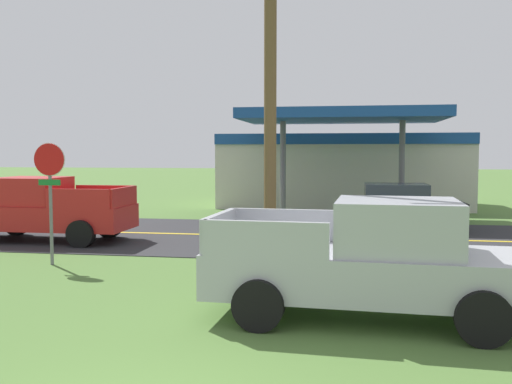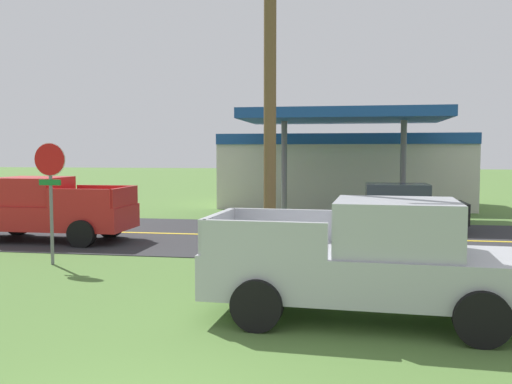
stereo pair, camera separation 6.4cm
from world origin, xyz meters
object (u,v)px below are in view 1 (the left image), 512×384
at_px(utility_pole, 270,50).
at_px(car_black_near_lane, 399,207).
at_px(pickup_red_on_road, 44,210).
at_px(stop_sign, 50,181).
at_px(gas_station, 342,168).
at_px(pickup_silver_parked_on_lawn, 372,261).

relative_size(utility_pole, car_black_near_lane, 2.15).
bearing_deg(pickup_red_on_road, car_black_near_lane, 20.08).
bearing_deg(stop_sign, pickup_red_on_road, 122.09).
xyz_separation_m(stop_sign, utility_pole, (5.45, -0.81, 2.80)).
height_order(gas_station, pickup_silver_parked_on_lawn, gas_station).
height_order(utility_pole, pickup_red_on_road, utility_pole).
height_order(stop_sign, pickup_red_on_road, stop_sign).
bearing_deg(gas_station, utility_pole, -94.60).
distance_m(stop_sign, pickup_red_on_road, 4.09).
xyz_separation_m(stop_sign, pickup_silver_parked_on_lawn, (7.46, -3.30, -1.06)).
bearing_deg(car_black_near_lane, pickup_silver_parked_on_lawn, -97.42).
relative_size(stop_sign, pickup_silver_parked_on_lawn, 0.56).
height_order(stop_sign, gas_station, gas_station).
xyz_separation_m(stop_sign, car_black_near_lane, (8.84, 7.35, -1.20)).
relative_size(gas_station, pickup_red_on_road, 2.31).
bearing_deg(gas_station, stop_sign, -112.69).
bearing_deg(car_black_near_lane, stop_sign, -140.28).
height_order(pickup_silver_parked_on_lawn, pickup_red_on_road, same).
bearing_deg(car_black_near_lane, pickup_red_on_road, -159.92).
relative_size(pickup_silver_parked_on_lawn, pickup_red_on_road, 1.02).
bearing_deg(utility_pole, gas_station, 85.40).
distance_m(gas_station, pickup_silver_parked_on_lawn, 19.66).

